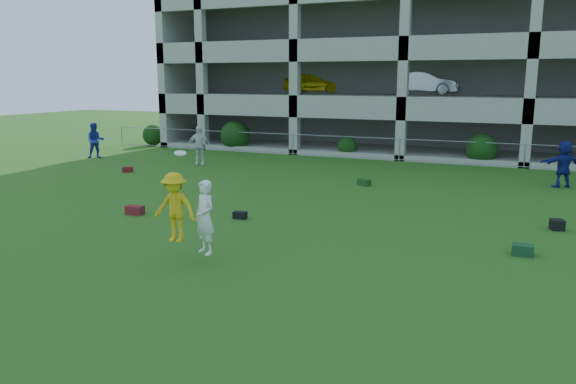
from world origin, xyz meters
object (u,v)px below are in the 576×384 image
at_px(parking_garage, 433,50).
at_px(bystander_a, 95,141).
at_px(frisbee_contest, 184,210).
at_px(crate_d, 557,225).
at_px(bystander_d, 564,164).
at_px(bystander_b, 199,145).

bearing_deg(parking_garage, bystander_a, -137.01).
height_order(bystander_a, parking_garage, parking_garage).
bearing_deg(frisbee_contest, crate_d, 39.01).
relative_size(bystander_d, frisbee_contest, 0.76).
height_order(crate_d, frisbee_contest, frisbee_contest).
relative_size(bystander_a, bystander_b, 0.98).
bearing_deg(bystander_a, crate_d, -58.04).
bearing_deg(bystander_b, frisbee_contest, -83.15).
xyz_separation_m(bystander_b, crate_d, (15.94, -6.31, -0.82)).
bearing_deg(parking_garage, frisbee_contest, -92.05).
bearing_deg(bystander_a, bystander_d, -40.29).
xyz_separation_m(bystander_a, bystander_b, (6.39, 0.19, 0.02)).
relative_size(crate_d, frisbee_contest, 0.14).
height_order(crate_d, parking_garage, parking_garage).
bearing_deg(crate_d, bystander_b, 158.40).
height_order(bystander_a, bystander_d, bystander_a).
distance_m(bystander_a, bystander_d, 22.69).
distance_m(crate_d, parking_garage, 22.28).
bearing_deg(frisbee_contest, bystander_b, 121.29).
xyz_separation_m(bystander_a, crate_d, (22.33, -6.12, -0.79)).
bearing_deg(crate_d, frisbee_contest, -140.99).
bearing_deg(bystander_b, crate_d, -46.04).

